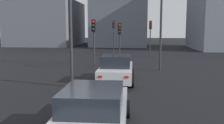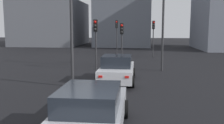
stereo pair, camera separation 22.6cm
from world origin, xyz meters
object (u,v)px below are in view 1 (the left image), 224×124
car_silver_second (94,112)px  traffic_light_near_left (150,31)px  traffic_light_far_left (94,34)px  street_lamp_kerbside (70,11)px  car_white_lead (116,69)px  street_lamp_far (162,1)px  traffic_light_near_right (114,30)px  traffic_light_far_right (120,35)px

car_silver_second → traffic_light_near_left: size_ratio=1.21×
traffic_light_far_left → street_lamp_kerbside: bearing=3.9°
car_white_lead → street_lamp_kerbside: (-1.42, 2.27, 3.26)m
car_silver_second → traffic_light_near_left: bearing=-8.8°
traffic_light_near_left → traffic_light_far_left: 10.24m
car_silver_second → traffic_light_far_left: bearing=8.6°
car_white_lead → street_lamp_far: size_ratio=0.50×
car_silver_second → traffic_light_near_right: (22.90, 1.50, 2.23)m
traffic_light_far_right → traffic_light_near_right: bearing=-170.4°
car_white_lead → street_lamp_kerbside: bearing=121.3°
traffic_light_near_left → street_lamp_far: (-8.90, -0.23, 2.19)m
traffic_light_far_left → traffic_light_far_right: bearing=150.7°
car_white_lead → traffic_light_near_right: (15.59, 1.56, 2.19)m
car_silver_second → traffic_light_near_left: 20.76m
traffic_light_near_right → street_lamp_kerbside: bearing=4.5°
car_white_lead → car_silver_second: (-7.31, 0.06, -0.04)m
car_silver_second → street_lamp_kerbside: size_ratio=0.71×
street_lamp_kerbside → traffic_light_near_right: bearing=-2.4°
car_white_lead → car_silver_second: size_ratio=0.90×
traffic_light_near_right → street_lamp_kerbside: 17.06m
car_white_lead → street_lamp_kerbside: 4.22m
traffic_light_near_left → street_lamp_far: size_ratio=0.45×
traffic_light_far_left → car_silver_second: bearing=16.4°
traffic_light_near_right → traffic_light_near_left: bearing=67.0°
street_lamp_kerbside → street_lamp_far: street_lamp_far is taller
traffic_light_near_left → traffic_light_far_right: (-6.68, 2.93, -0.29)m
car_white_lead → street_lamp_kerbside: size_ratio=0.64×
street_lamp_kerbside → traffic_light_near_left: bearing=-18.8°
traffic_light_far_right → street_lamp_far: size_ratio=0.41×
car_white_lead → traffic_light_far_right: traffic_light_far_right is taller
car_silver_second → street_lamp_kerbside: street_lamp_kerbside is taller
traffic_light_near_right → car_white_lead: bearing=12.6°
traffic_light_near_left → traffic_light_near_right: 4.90m
traffic_light_far_right → street_lamp_far: 4.59m
car_silver_second → traffic_light_far_left: traffic_light_far_left is taller
traffic_light_near_left → traffic_light_near_right: (2.44, 4.25, 0.09)m
car_white_lead → traffic_light_far_left: (4.05, 2.00, 1.96)m
traffic_light_near_left → traffic_light_near_right: size_ratio=0.97×
car_white_lead → traffic_light_near_right: traffic_light_near_right is taller
traffic_light_near_right → street_lamp_kerbside: (-17.01, 0.71, 1.07)m
traffic_light_far_right → street_lamp_kerbside: street_lamp_kerbside is taller
car_white_lead → street_lamp_far: 6.71m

